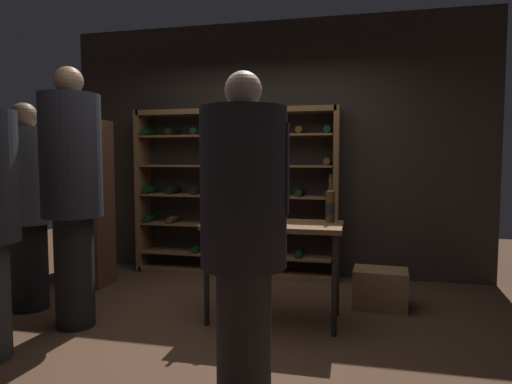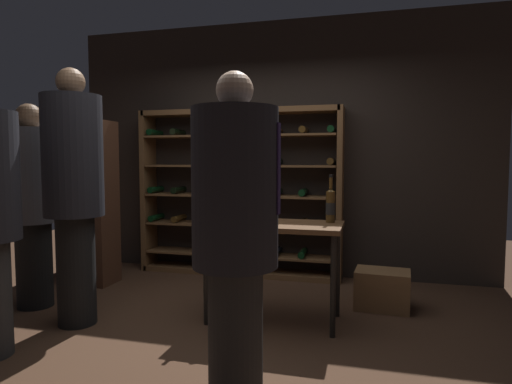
{
  "view_description": "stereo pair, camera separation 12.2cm",
  "coord_description": "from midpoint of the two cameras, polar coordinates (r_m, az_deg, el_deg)",
  "views": [
    {
      "loc": [
        0.98,
        -3.32,
        1.35
      ],
      "look_at": [
        0.16,
        0.27,
        1.08
      ],
      "focal_mm": 30.72,
      "sensor_mm": 36.0,
      "label": 1
    },
    {
      "loc": [
        1.1,
        -3.29,
        1.35
      ],
      "look_at": [
        0.16,
        0.27,
        1.08
      ],
      "focal_mm": 30.72,
      "sensor_mm": 36.0,
      "label": 2
    }
  ],
  "objects": [
    {
      "name": "wine_bottle_amber_reserve",
      "position": [
        3.66,
        -4.23,
        -2.04
      ],
      "size": [
        0.08,
        0.08,
        0.34
      ],
      "color": "#4C3314",
      "rests_on": "tasting_table"
    },
    {
      "name": "person_guest_blue_shirt",
      "position": [
        3.8,
        -21.81,
        0.89
      ],
      "size": [
        0.47,
        0.47,
        2.08
      ],
      "rotation": [
        0.0,
        0.0,
        -0.91
      ],
      "color": "black",
      "rests_on": "ground"
    },
    {
      "name": "wine_rack",
      "position": [
        5.12,
        -1.43,
        -0.05
      ],
      "size": [
        2.4,
        0.32,
        1.94
      ],
      "color": "brown",
      "rests_on": "ground"
    },
    {
      "name": "wine_crate",
      "position": [
        4.25,
        16.93,
        -12.05
      ],
      "size": [
        0.5,
        0.37,
        0.35
      ],
      "primitive_type": "cube",
      "rotation": [
        0.0,
        0.0,
        -0.07
      ],
      "color": "brown",
      "rests_on": "ground"
    },
    {
      "name": "display_cabinet",
      "position": [
        5.05,
        -19.83,
        -1.35
      ],
      "size": [
        0.44,
        0.36,
        1.77
      ],
      "primitive_type": "cube",
      "color": "#4C2D1E",
      "rests_on": "ground"
    },
    {
      "name": "back_wall",
      "position": [
        5.22,
        3.26,
        5.6
      ],
      "size": [
        4.96,
        0.1,
        2.96
      ],
      "primitive_type": "cube",
      "color": "black",
      "rests_on": "ground"
    },
    {
      "name": "wine_glass_stemmed_left",
      "position": [
        3.51,
        -2.28,
        -2.69
      ],
      "size": [
        0.08,
        0.08,
        0.14
      ],
      "color": "silver",
      "rests_on": "tasting_table"
    },
    {
      "name": "ground_plane",
      "position": [
        3.72,
        -2.64,
        -17.11
      ],
      "size": [
        9.62,
        9.62,
        0.0
      ],
      "primitive_type": "plane",
      "color": "#472D1E"
    },
    {
      "name": "tasting_table",
      "position": [
        3.66,
        3.26,
        -5.59
      ],
      "size": [
        1.13,
        0.57,
        0.83
      ],
      "color": "brown",
      "rests_on": "ground"
    },
    {
      "name": "wine_bottle_green_slim",
      "position": [
        3.71,
        10.61,
        -1.7
      ],
      "size": [
        0.08,
        0.08,
        0.4
      ],
      "color": "#4C3314",
      "rests_on": "tasting_table"
    },
    {
      "name": "person_bystander_red_print",
      "position": [
        2.34,
        -1.24,
        -4.49
      ],
      "size": [
        0.47,
        0.46,
        1.81
      ],
      "rotation": [
        0.0,
        0.0,
        -1.61
      ],
      "color": "#252525",
      "rests_on": "ground"
    },
    {
      "name": "person_host_in_suit",
      "position": [
        4.44,
        -26.47,
        -0.6
      ],
      "size": [
        0.48,
        0.48,
        1.85
      ],
      "rotation": [
        0.0,
        0.0,
        0.92
      ],
      "color": "black",
      "rests_on": "ground"
    }
  ]
}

